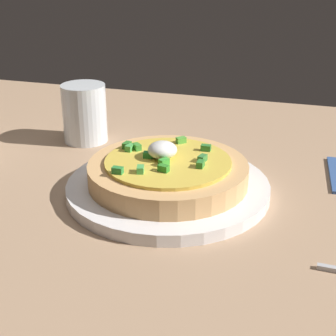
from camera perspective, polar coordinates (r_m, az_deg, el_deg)
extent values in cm
cube|color=tan|center=(75.11, -2.99, -0.64)|extent=(105.37, 74.47, 3.13)
cylinder|color=white|center=(65.64, 0.00, -2.19)|extent=(26.02, 26.02, 1.51)
cylinder|color=tan|center=(64.75, 0.00, -0.54)|extent=(20.38, 20.38, 2.66)
cylinder|color=gold|center=(64.12, 0.00, 0.71)|extent=(16.03, 16.03, 0.43)
ellipsoid|color=white|center=(64.33, -0.63, 2.04)|extent=(3.72, 3.72, 2.15)
cube|color=#4CAC51|center=(60.54, -3.11, -0.15)|extent=(1.10, 1.44, 0.80)
cube|color=#4FB251|center=(67.01, -4.34, 2.27)|extent=(0.86, 1.32, 0.80)
cube|color=#2F7B31|center=(64.93, -0.65, 1.61)|extent=(1.51, 1.31, 0.80)
cube|color=#337E2D|center=(67.91, -4.67, 2.56)|extent=(0.98, 1.38, 0.80)
cube|color=#2F893B|center=(60.52, -5.66, -0.25)|extent=(1.29, 0.82, 0.80)
cube|color=#377E39|center=(63.68, 3.87, 1.09)|extent=(1.08, 1.43, 0.80)
cube|color=green|center=(62.48, -0.46, 0.68)|extent=(1.32, 1.51, 0.80)
cube|color=green|center=(66.50, -0.06, 2.17)|extent=(1.49, 1.22, 0.80)
cube|color=#56AD3D|center=(69.46, 1.47, 3.14)|extent=(1.49, 1.45, 0.80)
cube|color=#2D8D3D|center=(64.62, -2.20, 1.48)|extent=(1.36, 0.94, 0.80)
cube|color=green|center=(67.26, -3.50, 2.38)|extent=(1.48, 1.46, 0.80)
cube|color=#2F7D33|center=(67.00, 4.26, 2.27)|extent=(1.30, 0.83, 0.80)
cube|color=#348331|center=(62.02, 3.65, 0.44)|extent=(0.84, 1.30, 0.80)
cube|color=#318929|center=(60.76, -0.50, -0.03)|extent=(1.44, 1.10, 0.80)
cylinder|color=silver|center=(82.84, -9.32, 6.07)|extent=(7.01, 7.01, 9.27)
cylinder|color=#3A1B0D|center=(83.22, -9.26, 5.28)|extent=(6.17, 6.17, 6.07)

